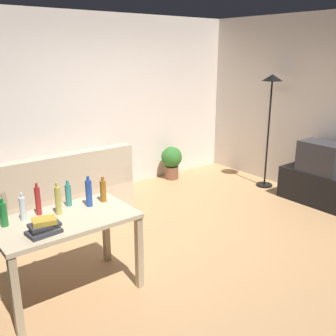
# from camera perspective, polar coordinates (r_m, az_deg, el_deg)

# --- Properties ---
(ground_plane) EXTENTS (5.20, 4.40, 0.02)m
(ground_plane) POSITION_cam_1_polar(r_m,az_deg,el_deg) (4.69, 2.84, -10.56)
(ground_plane) COLOR tan
(wall_rear) EXTENTS (5.20, 0.10, 2.70)m
(wall_rear) POSITION_cam_1_polar(r_m,az_deg,el_deg) (6.05, -10.84, 9.01)
(wall_rear) COLOR silver
(wall_rear) RESTS_ON ground_plane
(wall_right) EXTENTS (0.10, 4.40, 2.70)m
(wall_right) POSITION_cam_1_polar(r_m,az_deg,el_deg) (6.24, 21.67, 8.36)
(wall_right) COLOR beige
(wall_right) RESTS_ON ground_plane
(couch) EXTENTS (1.86, 0.84, 0.92)m
(couch) POSITION_cam_1_polar(r_m,az_deg,el_deg) (5.40, -15.62, -3.73)
(couch) COLOR beige
(couch) RESTS_ON ground_plane
(tv_stand) EXTENTS (0.44, 1.10, 0.48)m
(tv_stand) POSITION_cam_1_polar(r_m,az_deg,el_deg) (6.04, 21.31, -2.73)
(tv_stand) COLOR black
(tv_stand) RESTS_ON ground_plane
(tv) EXTENTS (0.41, 0.60, 0.44)m
(tv) POSITION_cam_1_polar(r_m,az_deg,el_deg) (5.92, 21.80, 1.48)
(tv) COLOR #2D2D33
(tv) RESTS_ON tv_stand
(torchiere_lamp) EXTENTS (0.32, 0.32, 1.81)m
(torchiere_lamp) POSITION_cam_1_polar(r_m,az_deg,el_deg) (6.30, 14.94, 9.64)
(torchiere_lamp) COLOR black
(torchiere_lamp) RESTS_ON ground_plane
(desk) EXTENTS (1.20, 0.70, 0.76)m
(desk) POSITION_cam_1_polar(r_m,az_deg,el_deg) (3.56, -14.85, -8.73)
(desk) COLOR #C6B28E
(desk) RESTS_ON ground_plane
(potted_plant) EXTENTS (0.36, 0.36, 0.57)m
(potted_plant) POSITION_cam_1_polar(r_m,az_deg,el_deg) (6.69, 0.54, 1.13)
(potted_plant) COLOR brown
(potted_plant) RESTS_ON ground_plane
(bottle_green) EXTENTS (0.06, 0.06, 0.24)m
(bottle_green) POSITION_cam_1_polar(r_m,az_deg,el_deg) (3.48, -23.15, -6.27)
(bottle_green) COLOR #1E722D
(bottle_green) RESTS_ON desk
(bottle_clear) EXTENTS (0.05, 0.05, 0.25)m
(bottle_clear) POSITION_cam_1_polar(r_m,az_deg,el_deg) (3.53, -20.67, -5.61)
(bottle_clear) COLOR silver
(bottle_clear) RESTS_ON desk
(bottle_red) EXTENTS (0.05, 0.05, 0.30)m
(bottle_red) POSITION_cam_1_polar(r_m,az_deg,el_deg) (3.59, -18.67, -4.59)
(bottle_red) COLOR #AD2323
(bottle_red) RESTS_ON desk
(bottle_squat) EXTENTS (0.05, 0.05, 0.30)m
(bottle_squat) POSITION_cam_1_polar(r_m,az_deg,el_deg) (3.55, -15.95, -4.61)
(bottle_squat) COLOR #BCB24C
(bottle_squat) RESTS_ON desk
(bottle_tall) EXTENTS (0.06, 0.06, 0.25)m
(bottle_tall) POSITION_cam_1_polar(r_m,az_deg,el_deg) (3.73, -14.52, -3.84)
(bottle_tall) COLOR teal
(bottle_tall) RESTS_ON desk
(bottle_blue) EXTENTS (0.06, 0.06, 0.29)m
(bottle_blue) POSITION_cam_1_polar(r_m,az_deg,el_deg) (3.67, -11.63, -3.61)
(bottle_blue) COLOR #2347A3
(bottle_blue) RESTS_ON desk
(bottle_amber) EXTENTS (0.06, 0.06, 0.25)m
(bottle_amber) POSITION_cam_1_polar(r_m,az_deg,el_deg) (3.76, -9.57, -3.32)
(bottle_amber) COLOR #9E6019
(bottle_amber) RESTS_ON desk
(book_stack) EXTENTS (0.27, 0.20, 0.12)m
(book_stack) POSITION_cam_1_polar(r_m,az_deg,el_deg) (3.25, -17.83, -8.29)
(book_stack) COLOR #333338
(book_stack) RESTS_ON desk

